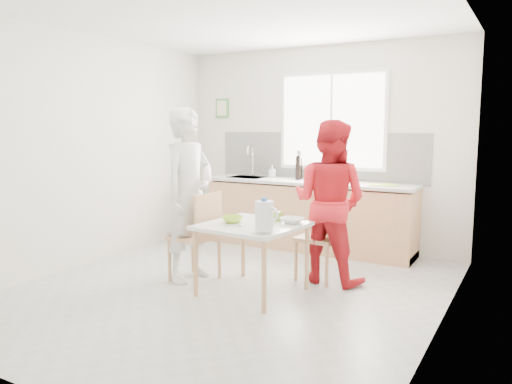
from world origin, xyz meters
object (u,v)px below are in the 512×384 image
Objects in this scene: dining_table at (252,231)px; person_red at (329,202)px; wine_bottle_b at (300,168)px; milk_jug at (265,216)px; chair_left at (199,233)px; bowl_green at (233,219)px; wine_bottle_a at (298,168)px; chair_far at (322,232)px; person_white at (189,195)px; bowl_white at (292,220)px.

person_red is at bearing 55.25° from dining_table.
wine_bottle_b is at bearing -50.05° from person_red.
chair_left is at bearing 164.42° from milk_jug.
dining_table is at bearing -77.88° from wine_bottle_b.
dining_table is at bearing 90.00° from chair_left.
dining_table is 2.17m from wine_bottle_b.
person_red reaches higher than bowl_green.
chair_far is at bearing -54.41° from wine_bottle_a.
person_white is 2.05m from wine_bottle_b.
person_white reaches higher than bowl_green.
person_red is 5.67× the size of wine_bottle_b.
chair_far is 3.12× the size of milk_jug.
dining_table is 0.90m from chair_far.
chair_far is 0.54× the size of person_red.
milk_jug is at bearing -28.14° from bowl_green.
milk_jug is (-0.21, -1.04, -0.00)m from person_red.
bowl_white is 1.90m from wine_bottle_a.
dining_table is 0.40m from bowl_white.
wine_bottle_a is (-0.41, 1.94, 0.46)m from dining_table.
chair_left is at bearing -141.46° from chair_far.
wine_bottle_b reaches higher than milk_jug.
bowl_green is 0.59m from milk_jug.
dining_table is 1.06× the size of chair_far.
wine_bottle_a is at bearing 130.08° from chair_far.
bowl_green is at bearing -94.67° from person_white.
person_red is 5.80× the size of milk_jug.
bowl_green is 0.58m from bowl_white.
person_white is at bearing -144.84° from chair_far.
wine_bottle_a reaches higher than wine_bottle_b.
dining_table is at bearing -77.99° from wine_bottle_a.
person_white is at bearing -171.83° from bowl_white.
wine_bottle_b is at bearing 103.79° from wine_bottle_a.
dining_table is at bearing 9.54° from bowl_green.
dining_table is 3.30× the size of milk_jug.
chair_far is 0.50× the size of person_white.
person_red reaches higher than bowl_white.
wine_bottle_a is at bearing 112.14° from milk_jug.
wine_bottle_a reaches higher than milk_jug.
person_red is at bearing 47.14° from bowl_green.
person_red is at bearing 124.34° from chair_left.
wine_bottle_a is 1.07× the size of wine_bottle_b.
person_red is 8.46× the size of bowl_green.
chair_left is 0.42m from person_white.
bowl_green is at bearing 84.03° from chair_left.
person_white is at bearing 170.84° from bowl_green.
chair_far is 4.54× the size of bowl_green.
wine_bottle_b is (0.37, 2.01, 0.15)m from person_white.
chair_far is 0.36m from person_red.
person_white is at bearing -101.91° from wine_bottle_a.
person_red is at bearing 69.48° from bowl_white.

